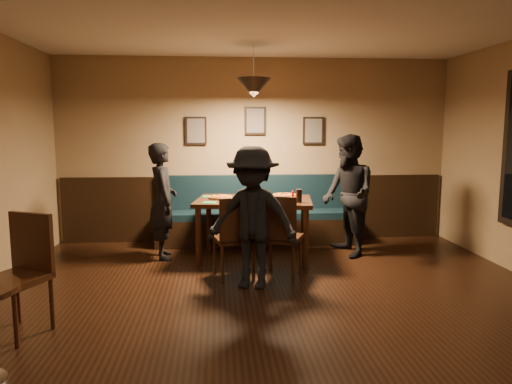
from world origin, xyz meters
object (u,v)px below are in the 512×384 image
at_px(diner_left, 163,201).
at_px(tabasco_bottle, 293,195).
at_px(chair_near_right, 282,236).
at_px(soda_glass, 299,196).
at_px(diner_front, 252,218).
at_px(booth_bench, 257,211).
at_px(dining_table, 254,229).
at_px(diner_right, 348,195).
at_px(cafe_chair_far, 15,277).
at_px(chair_near_left, 234,237).

distance_m(diner_left, tabasco_bottle, 1.73).
height_order(chair_near_right, soda_glass, chair_near_right).
xyz_separation_m(soda_glass, tabasco_bottle, (-0.04, 0.26, -0.02)).
relative_size(diner_front, soda_glass, 9.26).
bearing_deg(tabasco_bottle, diner_front, -119.35).
bearing_deg(tabasco_bottle, booth_bench, 114.15).
bearing_deg(dining_table, diner_front, -86.81).
bearing_deg(booth_bench, diner_left, -152.08).
bearing_deg(diner_right, soda_glass, -71.35).
distance_m(soda_glass, tabasco_bottle, 0.26).
xyz_separation_m(dining_table, diner_right, (1.29, 0.08, 0.43)).
bearing_deg(chair_near_right, cafe_chair_far, -127.56).
distance_m(chair_near_left, diner_front, 0.51).
relative_size(chair_near_left, soda_glass, 5.79).
bearing_deg(diner_front, dining_table, 102.64).
bearing_deg(chair_near_right, soda_glass, 82.71).
relative_size(chair_near_right, tabasco_bottle, 7.68).
bearing_deg(booth_bench, tabasco_bottle, -65.85).
bearing_deg(chair_near_right, diner_front, -114.45).
bearing_deg(diner_left, soda_glass, -116.11).
distance_m(chair_near_right, cafe_chair_far, 2.82).
xyz_separation_m(diner_right, cafe_chair_far, (-3.47, -2.29, -0.32)).
xyz_separation_m(diner_right, diner_front, (-1.40, -1.23, -0.06)).
relative_size(booth_bench, tabasco_bottle, 23.39).
xyz_separation_m(booth_bench, soda_glass, (0.44, -1.16, 0.39)).
xyz_separation_m(dining_table, diner_left, (-1.21, 0.14, 0.37)).
distance_m(dining_table, diner_front, 1.21).
xyz_separation_m(chair_near_left, diner_left, (-0.91, 0.92, 0.29)).
relative_size(diner_left, soda_glass, 9.24).
xyz_separation_m(chair_near_left, diner_front, (0.19, -0.37, 0.29)).
height_order(booth_bench, chair_near_left, booth_bench).
distance_m(chair_near_left, diner_right, 1.84).
bearing_deg(diner_left, booth_bench, -73.52).
bearing_deg(tabasco_bottle, diner_left, 173.28).
xyz_separation_m(booth_bench, chair_near_left, (-0.40, -1.62, -0.01)).
height_order(diner_right, cafe_chair_far, diner_right).
relative_size(dining_table, diner_front, 0.97).
height_order(booth_bench, cafe_chair_far, cafe_chair_far).
bearing_deg(soda_glass, diner_left, 165.32).
bearing_deg(diner_left, chair_near_right, -134.26).
relative_size(chair_near_left, tabasco_bottle, 7.56).
xyz_separation_m(dining_table, chair_near_left, (-0.30, -0.78, 0.08)).
relative_size(dining_table, chair_near_right, 1.53).
relative_size(chair_near_left, diner_right, 0.58).
distance_m(chair_near_left, chair_near_right, 0.56).
distance_m(dining_table, tabasco_bottle, 0.69).
bearing_deg(diner_left, diner_front, -150.86).
relative_size(dining_table, tabasco_bottle, 11.74).
relative_size(diner_left, cafe_chair_far, 1.52).
bearing_deg(cafe_chair_far, dining_table, -109.67).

